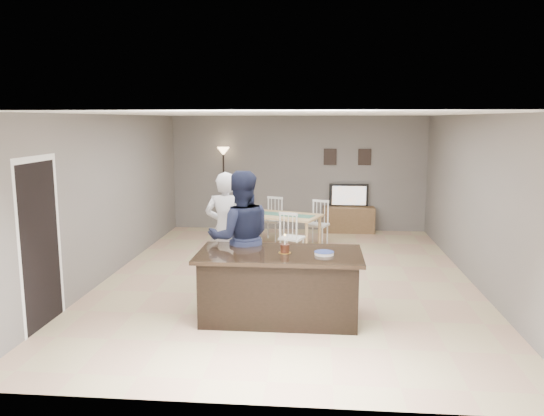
# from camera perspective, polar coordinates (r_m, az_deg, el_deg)

# --- Properties ---
(floor) EXTENTS (8.00, 8.00, 0.00)m
(floor) POSITION_cam_1_polar(r_m,az_deg,el_deg) (8.93, 1.69, -7.55)
(floor) COLOR tan
(floor) RESTS_ON ground
(room_shell) EXTENTS (8.00, 8.00, 8.00)m
(room_shell) POSITION_cam_1_polar(r_m,az_deg,el_deg) (8.58, 1.74, 3.21)
(room_shell) COLOR slate
(room_shell) RESTS_ON floor
(kitchen_island) EXTENTS (2.15, 1.10, 0.90)m
(kitchen_island) POSITION_cam_1_polar(r_m,az_deg,el_deg) (7.08, 0.82, -8.31)
(kitchen_island) COLOR black
(kitchen_island) RESTS_ON floor
(tv_console) EXTENTS (1.20, 0.40, 0.60)m
(tv_console) POSITION_cam_1_polar(r_m,az_deg,el_deg) (12.52, 8.22, -1.24)
(tv_console) COLOR brown
(tv_console) RESTS_ON floor
(television) EXTENTS (0.91, 0.12, 0.53)m
(television) POSITION_cam_1_polar(r_m,az_deg,el_deg) (12.50, 8.27, 1.35)
(television) COLOR black
(television) RESTS_ON tv_console
(tv_screen_glow) EXTENTS (0.78, 0.00, 0.78)m
(tv_screen_glow) POSITION_cam_1_polar(r_m,az_deg,el_deg) (12.42, 8.29, 1.33)
(tv_screen_glow) COLOR orange
(tv_screen_glow) RESTS_ON tv_console
(picture_frames) EXTENTS (1.10, 0.02, 0.38)m
(picture_frames) POSITION_cam_1_polar(r_m,az_deg,el_deg) (12.54, 8.10, 5.46)
(picture_frames) COLOR black
(picture_frames) RESTS_ON room_shell
(doorway) EXTENTS (0.00, 2.10, 2.65)m
(doorway) POSITION_cam_1_polar(r_m,az_deg,el_deg) (7.26, -23.75, -2.12)
(doorway) COLOR black
(doorway) RESTS_ON floor
(woman) EXTENTS (0.69, 0.48, 1.82)m
(woman) POSITION_cam_1_polar(r_m,az_deg,el_deg) (8.37, -4.98, -2.31)
(woman) COLOR silver
(woman) RESTS_ON floor
(man) EXTENTS (1.08, 0.92, 1.92)m
(man) POSITION_cam_1_polar(r_m,az_deg,el_deg) (7.53, -3.39, -3.23)
(man) COLOR #171B32
(man) RESTS_ON floor
(birthday_cake) EXTENTS (0.16, 0.16, 0.25)m
(birthday_cake) POSITION_cam_1_polar(r_m,az_deg,el_deg) (6.93, 1.39, -4.36)
(birthday_cake) COLOR gold
(birthday_cake) RESTS_ON kitchen_island
(plate_stack) EXTENTS (0.26, 0.26, 0.04)m
(plate_stack) POSITION_cam_1_polar(r_m,az_deg,el_deg) (6.87, 5.63, -4.86)
(plate_stack) COLOR white
(plate_stack) RESTS_ON kitchen_island
(dining_table) EXTENTS (1.98, 2.14, 0.94)m
(dining_table) POSITION_cam_1_polar(r_m,az_deg,el_deg) (10.68, 0.98, -1.37)
(dining_table) COLOR tan
(dining_table) RESTS_ON floor
(floor_lamp) EXTENTS (0.30, 0.30, 1.97)m
(floor_lamp) POSITION_cam_1_polar(r_m,az_deg,el_deg) (12.56, -5.24, 4.52)
(floor_lamp) COLOR black
(floor_lamp) RESTS_ON floor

